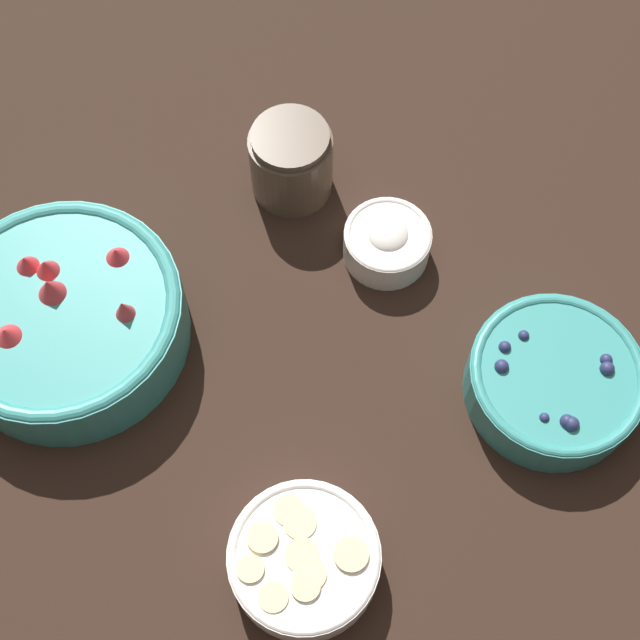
% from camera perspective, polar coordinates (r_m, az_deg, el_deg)
% --- Properties ---
extents(ground_plane, '(4.00, 4.00, 0.00)m').
position_cam_1_polar(ground_plane, '(0.98, -2.50, -2.57)').
color(ground_plane, black).
extents(bowl_strawberries, '(0.26, 0.26, 0.10)m').
position_cam_1_polar(bowl_strawberries, '(0.99, -16.07, 0.18)').
color(bowl_strawberries, teal).
rests_on(bowl_strawberries, ground_plane).
extents(bowl_blueberries, '(0.18, 0.18, 0.06)m').
position_cam_1_polar(bowl_blueberries, '(0.97, 14.77, -3.72)').
color(bowl_blueberries, teal).
rests_on(bowl_blueberries, ground_plane).
extents(bowl_bananas, '(0.15, 0.15, 0.05)m').
position_cam_1_polar(bowl_bananas, '(0.88, -1.03, -15.06)').
color(bowl_bananas, white).
rests_on(bowl_bananas, ground_plane).
extents(bowl_cream, '(0.10, 0.10, 0.05)m').
position_cam_1_polar(bowl_cream, '(1.02, 4.32, 5.04)').
color(bowl_cream, white).
rests_on(bowl_cream, ground_plane).
extents(jar_chocolate, '(0.10, 0.10, 0.10)m').
position_cam_1_polar(jar_chocolate, '(1.05, -1.85, 10.00)').
color(jar_chocolate, brown).
rests_on(jar_chocolate, ground_plane).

